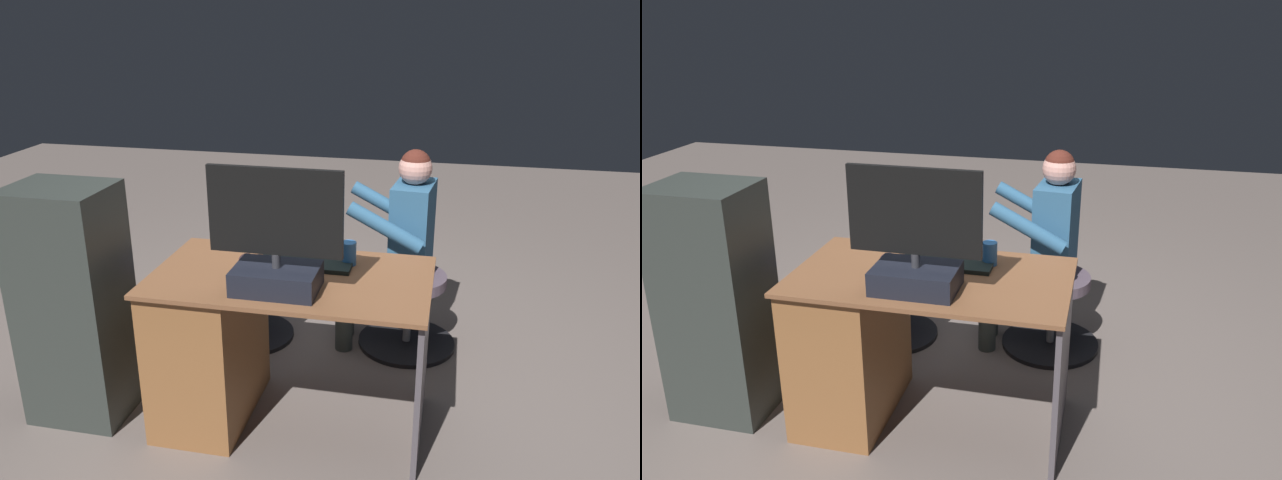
{
  "view_description": "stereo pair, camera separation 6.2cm",
  "coord_description": "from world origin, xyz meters",
  "views": [
    {
      "loc": [
        -0.66,
        2.82,
        1.87
      ],
      "look_at": [
        -0.05,
        -0.01,
        0.79
      ],
      "focal_mm": 35.9,
      "sensor_mm": 36.0,
      "label": 1
    },
    {
      "loc": [
        -0.72,
        2.8,
        1.87
      ],
      "look_at": [
        -0.05,
        -0.01,
        0.79
      ],
      "focal_mm": 35.9,
      "sensor_mm": 36.0,
      "label": 2
    }
  ],
  "objects": [
    {
      "name": "teddy_bear",
      "position": [
        0.45,
        -0.4,
        0.57
      ],
      "size": [
        0.21,
        0.21,
        0.3
      ],
      "color": "#D4B290",
      "rests_on": "office_chair_teddy"
    },
    {
      "name": "office_chair_teddy",
      "position": [
        0.45,
        -0.39,
        0.26
      ],
      "size": [
        0.5,
        0.5,
        0.44
      ],
      "color": "black",
      "rests_on": "ground_plane"
    },
    {
      "name": "ground_plane",
      "position": [
        0.0,
        0.0,
        0.0
      ],
      "size": [
        10.0,
        10.0,
        0.0
      ],
      "primitive_type": "plane",
      "color": "#6A5E58"
    },
    {
      "name": "computer_mouse",
      "position": [
        0.24,
        0.26,
        0.77
      ],
      "size": [
        0.06,
        0.1,
        0.04
      ],
      "primitive_type": "ellipsoid",
      "color": "#2E2025",
      "rests_on": "desk"
    },
    {
      "name": "monitor",
      "position": [
        0.02,
        0.51,
        0.92
      ],
      "size": [
        0.55,
        0.24,
        0.52
      ],
      "color": "black",
      "rests_on": "desk"
    },
    {
      "name": "tv_remote",
      "position": [
        0.2,
        0.32,
        0.76
      ],
      "size": [
        0.12,
        0.15,
        0.02
      ],
      "primitive_type": "cube",
      "rotation": [
        0.0,
        0.0,
        0.57
      ],
      "color": "black",
      "rests_on": "desk"
    },
    {
      "name": "cup",
      "position": [
        -0.22,
        0.18,
        0.81
      ],
      "size": [
        0.07,
        0.07,
        0.11
      ],
      "primitive_type": "cylinder",
      "color": "#3372BF",
      "rests_on": "desk"
    },
    {
      "name": "desk",
      "position": [
        0.32,
        0.36,
        0.4
      ],
      "size": [
        1.22,
        0.69,
        0.75
      ],
      "color": "brown",
      "rests_on": "ground_plane"
    },
    {
      "name": "person",
      "position": [
        -0.38,
        -0.47,
        0.66
      ],
      "size": [
        0.53,
        0.51,
        1.15
      ],
      "color": "#2E5B7F",
      "rests_on": "ground_plane"
    },
    {
      "name": "keyboard",
      "position": [
        -0.04,
        0.24,
        0.76
      ],
      "size": [
        0.42,
        0.14,
        0.02
      ],
      "primitive_type": "cube",
      "color": "black",
      "rests_on": "desk"
    },
    {
      "name": "equipment_rack",
      "position": [
        1.0,
        0.48,
        0.56
      ],
      "size": [
        0.44,
        0.36,
        1.13
      ],
      "primitive_type": "cube",
      "color": "#2F3531",
      "rests_on": "ground_plane"
    },
    {
      "name": "visitor_chair",
      "position": [
        -0.46,
        -0.48,
        0.24
      ],
      "size": [
        0.55,
        0.55,
        0.44
      ],
      "color": "black",
      "rests_on": "ground_plane"
    }
  ]
}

